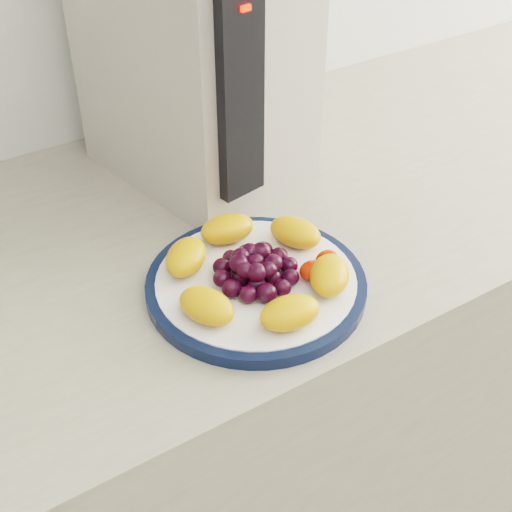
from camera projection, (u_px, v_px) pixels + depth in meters
counter at (186, 452)px, 1.19m from camera, size 3.50×0.60×0.90m
cabinet_face at (188, 463)px, 1.21m from camera, size 3.48×0.58×0.84m
plate_rim at (256, 285)px, 0.82m from camera, size 0.25×0.25×0.01m
plate_face at (256, 284)px, 0.82m from camera, size 0.23×0.23×0.02m
appliance_body at (193, 51)px, 0.94m from camera, size 0.25×0.32×0.36m
appliance_panel at (239, 94)px, 0.82m from camera, size 0.06×0.03×0.26m
appliance_led at (245, 8)px, 0.75m from camera, size 0.01×0.01×0.01m
fruit_plate at (258, 267)px, 0.81m from camera, size 0.22×0.22×0.04m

